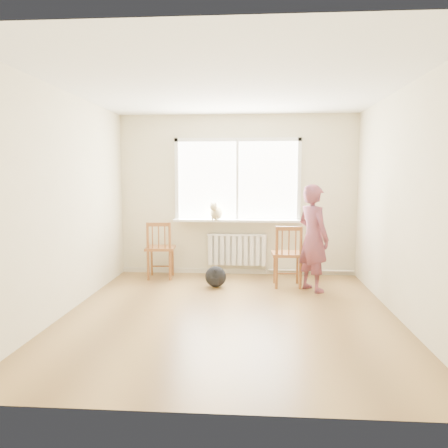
% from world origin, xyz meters
% --- Properties ---
extents(floor, '(4.50, 4.50, 0.00)m').
position_xyz_m(floor, '(0.00, 0.00, 0.00)').
color(floor, olive).
rests_on(floor, ground).
extents(ceiling, '(4.50, 4.50, 0.00)m').
position_xyz_m(ceiling, '(0.00, 0.00, 2.70)').
color(ceiling, white).
rests_on(ceiling, back_wall).
extents(back_wall, '(4.00, 0.01, 2.70)m').
position_xyz_m(back_wall, '(0.00, 2.25, 1.35)').
color(back_wall, beige).
rests_on(back_wall, ground).
extents(window, '(2.12, 0.05, 1.42)m').
position_xyz_m(window, '(0.00, 2.22, 1.66)').
color(window, white).
rests_on(window, back_wall).
extents(windowsill, '(2.15, 0.22, 0.04)m').
position_xyz_m(windowsill, '(0.00, 2.14, 0.93)').
color(windowsill, white).
rests_on(windowsill, back_wall).
extents(radiator, '(1.00, 0.12, 0.55)m').
position_xyz_m(radiator, '(0.00, 2.16, 0.44)').
color(radiator, white).
rests_on(radiator, back_wall).
extents(heating_pipe, '(1.40, 0.04, 0.04)m').
position_xyz_m(heating_pipe, '(1.25, 2.19, 0.08)').
color(heating_pipe, silver).
rests_on(heating_pipe, back_wall).
extents(baseboard, '(4.00, 0.03, 0.08)m').
position_xyz_m(baseboard, '(0.00, 2.23, 0.04)').
color(baseboard, beige).
rests_on(baseboard, ground).
extents(chair_left, '(0.50, 0.48, 0.94)m').
position_xyz_m(chair_left, '(-1.25, 1.79, 0.47)').
color(chair_left, brown).
rests_on(chair_left, floor).
extents(chair_right, '(0.48, 0.46, 0.94)m').
position_xyz_m(chair_right, '(0.80, 1.38, 0.48)').
color(chair_right, brown).
rests_on(chair_right, floor).
extents(person, '(0.63, 0.68, 1.56)m').
position_xyz_m(person, '(1.15, 1.20, 0.78)').
color(person, '#BF3F77').
rests_on(person, floor).
extents(cat, '(0.26, 0.46, 0.31)m').
position_xyz_m(cat, '(-0.35, 2.05, 1.08)').
color(cat, beige).
rests_on(cat, windowsill).
extents(backpack, '(0.33, 0.25, 0.32)m').
position_xyz_m(backpack, '(-0.29, 1.29, 0.16)').
color(backpack, black).
rests_on(backpack, floor).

